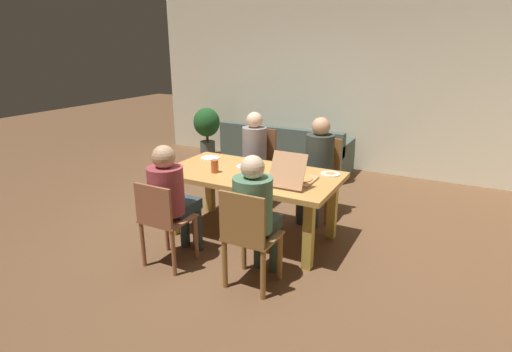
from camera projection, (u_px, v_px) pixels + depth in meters
name	position (u px, v px, depth m)	size (l,w,h in m)	color
ground_plane	(252.00, 235.00, 4.53)	(20.00, 20.00, 0.00)	brown
back_wall	(339.00, 83.00, 6.67)	(6.99, 0.12, 2.87)	silver
dining_table	(252.00, 181.00, 4.32)	(1.87, 1.00, 0.74)	#C78F48
chair_0	(258.00, 162.00, 5.36)	(0.46, 0.41, 0.99)	brown
person_0	(252.00, 152.00, 5.17)	(0.32, 0.52, 1.24)	#34363C
chair_1	(163.00, 219.00, 3.75)	(0.43, 0.41, 0.86)	#995B3C
person_1	(171.00, 193.00, 3.81)	(0.33, 0.56, 1.19)	#2E3E43
chair_2	(248.00, 237.00, 3.41)	(0.44, 0.40, 0.92)	olive
person_2	(255.00, 208.00, 3.45)	(0.34, 0.50, 1.19)	#324439
chair_3	(321.00, 173.00, 4.97)	(0.42, 0.45, 0.96)	#945F2C
person_3	(318.00, 160.00, 4.78)	(0.34, 0.55, 1.24)	#2D3C44
pizza_box_0	(295.00, 177.00, 3.98)	(0.35, 0.50, 0.34)	tan
plate_0	(246.00, 166.00, 4.48)	(0.22, 0.22, 0.03)	white
plate_1	(330.00, 174.00, 4.23)	(0.21, 0.21, 0.03)	white
plate_2	(210.00, 158.00, 4.83)	(0.23, 0.23, 0.01)	white
drinking_glass_0	(249.00, 170.00, 4.18)	(0.07, 0.07, 0.12)	#BD4D31
drinking_glass_1	(215.00, 166.00, 4.28)	(0.08, 0.08, 0.14)	#B55026
drinking_glass_2	(283.00, 160.00, 4.54)	(0.06, 0.06, 0.12)	#E5C060
drinking_glass_3	(171.00, 168.00, 4.26)	(0.06, 0.06, 0.11)	silver
couch	(285.00, 154.00, 6.79)	(2.15, 0.77, 0.79)	#45544D
potted_plant	(207.00, 126.00, 7.51)	(0.49, 0.49, 0.93)	#525954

